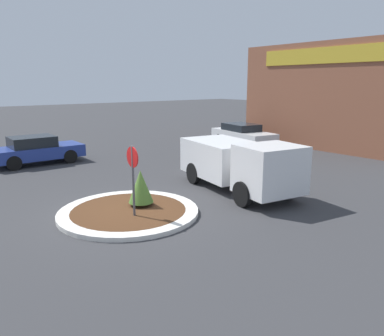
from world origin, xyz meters
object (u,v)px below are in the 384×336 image
Objects in this scene: stop_sign at (133,170)px; parked_sedan_white at (243,135)px; utility_truck at (238,162)px; parked_sedan_blue at (36,150)px.

stop_sign reaches higher than parked_sedan_white.
utility_truck is 1.13× the size of parked_sedan_white.
parked_sedan_white is at bearing 142.68° from utility_truck.
parked_sedan_blue is 0.87× the size of parked_sedan_white.
utility_truck reaches higher than parked_sedan_blue.
stop_sign is at bearing -76.41° from utility_truck.
utility_truck is at bearing -64.62° from parked_sedan_blue.
stop_sign is 4.58m from utility_truck.
stop_sign is 13.97m from parked_sedan_white.
parked_sedan_white is at bearing -11.93° from parked_sedan_blue.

